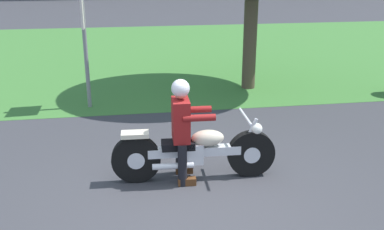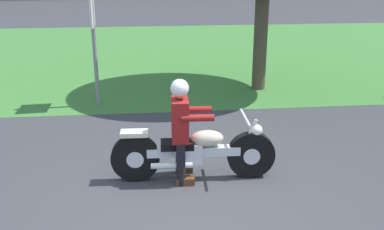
# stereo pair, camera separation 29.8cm
# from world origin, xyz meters

# --- Properties ---
(ground) EXTENTS (120.00, 120.00, 0.00)m
(ground) POSITION_xyz_m (0.00, 0.00, 0.00)
(ground) COLOR #38383D
(grass_verge) EXTENTS (60.00, 12.00, 0.01)m
(grass_verge) POSITION_xyz_m (0.00, 9.59, 0.00)
(grass_verge) COLOR #3D7533
(grass_verge) RESTS_ON ground
(motorcycle_lead) EXTENTS (2.22, 0.66, 0.88)m
(motorcycle_lead) POSITION_xyz_m (0.14, 0.74, 0.40)
(motorcycle_lead) COLOR black
(motorcycle_lead) RESTS_ON ground
(rider_lead) EXTENTS (0.56, 0.48, 1.41)m
(rider_lead) POSITION_xyz_m (-0.02, 0.75, 0.82)
(rider_lead) COLOR black
(rider_lead) RESTS_ON ground
(sign_banner) EXTENTS (0.08, 0.60, 2.60)m
(sign_banner) POSITION_xyz_m (-1.45, 4.20, 1.72)
(sign_banner) COLOR gray
(sign_banner) RESTS_ON ground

